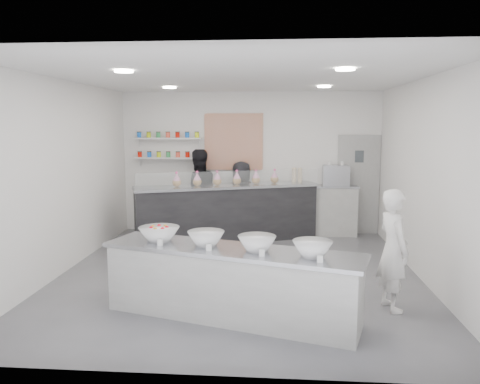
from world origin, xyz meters
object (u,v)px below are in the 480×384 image
object	(u,v)px
espresso_machine	(336,176)
staff_right	(241,199)
espresso_ledge	(323,210)
woman_prep	(393,250)
back_bar	(227,213)
staff_left	(198,192)
prep_counter	(231,283)

from	to	relation	value
espresso_machine	staff_right	world-z (taller)	staff_right
espresso_ledge	woman_prep	distance (m)	4.05
back_bar	woman_prep	distance (m)	4.13
woman_prep	staff_left	size ratio (longest dim) A/B	0.85
staff_left	woman_prep	bearing A→B (deg)	106.36
prep_counter	back_bar	size ratio (longest dim) A/B	0.86
espresso_machine	staff_left	distance (m)	2.89
prep_counter	staff_right	world-z (taller)	staff_right
woman_prep	staff_left	xyz separation A→B (m)	(-3.09, 3.84, 0.14)
back_bar	staff_right	distance (m)	0.59
prep_counter	espresso_ledge	distance (m)	4.69
prep_counter	espresso_machine	xyz separation A→B (m)	(1.76, 4.44, 0.83)
back_bar	staff_left	world-z (taller)	staff_left
staff_right	prep_counter	bearing A→B (deg)	71.22
espresso_ledge	espresso_machine	size ratio (longest dim) A/B	2.64
staff_left	prep_counter	bearing A→B (deg)	82.06
espresso_ledge	espresso_machine	distance (m)	0.77
back_bar	staff_left	xyz separation A→B (m)	(-0.67, 0.49, 0.34)
back_bar	espresso_ledge	world-z (taller)	back_bar
espresso_ledge	staff_right	bearing A→B (deg)	-173.97
espresso_ledge	staff_right	xyz separation A→B (m)	(-1.71, -0.18, 0.26)
back_bar	staff_right	size ratio (longest dim) A/B	2.33
staff_left	espresso_machine	bearing A→B (deg)	161.10
espresso_machine	woman_prep	world-z (taller)	woman_prep
espresso_machine	staff_right	bearing A→B (deg)	-174.74
prep_counter	espresso_ledge	xyz separation A→B (m)	(1.51, 4.44, 0.10)
back_bar	espresso_machine	xyz separation A→B (m)	(2.20, 0.67, 0.69)
prep_counter	espresso_machine	distance (m)	4.85
espresso_ledge	staff_left	bearing A→B (deg)	-176.07
back_bar	espresso_machine	size ratio (longest dim) A/B	6.79
back_bar	espresso_ledge	bearing A→B (deg)	-1.95
prep_counter	back_bar	xyz separation A→B (m)	(-0.44, 3.77, 0.14)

